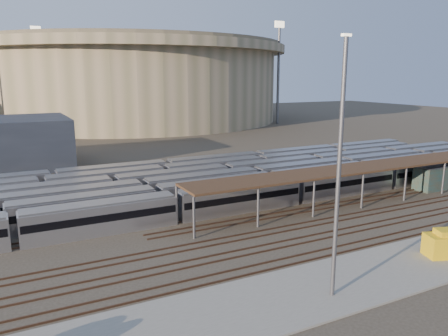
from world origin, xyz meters
name	(u,v)px	position (x,y,z in m)	size (l,w,h in m)	color
ground	(259,231)	(0.00, 0.00, 0.00)	(420.00, 420.00, 0.00)	#383026
apron	(302,293)	(-5.00, -15.00, 0.10)	(50.00, 9.00, 0.20)	gray
subway_trains	(210,182)	(2.22, 18.50, 1.80)	(129.55, 23.90, 3.60)	#A3A4A8
inspection_shed	(372,167)	(22.00, 4.00, 4.98)	(60.30, 6.00, 5.30)	#595A5F
empty_tracks	(283,244)	(0.00, -5.00, 0.09)	(170.00, 9.62, 0.18)	#4C3323
stadium	(134,80)	(25.00, 140.00, 16.47)	(124.00, 124.00, 32.50)	#9A8768
floodlight_2	(278,70)	(70.00, 100.00, 20.65)	(4.00, 1.00, 38.40)	#595A5F
floodlight_3	(39,70)	(-10.00, 160.00, 20.65)	(4.00, 1.00, 38.40)	#595A5F
yard_light_pole	(339,171)	(-3.00, -16.50, 10.90)	(0.80, 0.36, 21.23)	#595A5F
yellow_equipment	(444,245)	(12.60, -15.42, 1.34)	(3.64, 2.28, 2.28)	gold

